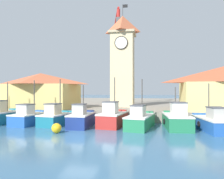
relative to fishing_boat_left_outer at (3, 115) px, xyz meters
name	(u,v)px	position (x,y,z in m)	size (l,w,h in m)	color
ground_plane	(79,138)	(10.02, -5.18, -0.81)	(300.00, 300.00, 0.00)	#386689
quay_wharf	(126,105)	(10.02, 22.91, -0.24)	(120.00, 40.00, 1.14)	gray
fishing_boat_left_outer	(3,115)	(0.00, 0.00, 0.00)	(2.85, 4.67, 4.25)	#196B7F
fishing_boat_left_inner	(30,117)	(3.15, -0.08, -0.10)	(2.63, 4.55, 4.44)	#2356A8
fishing_boat_mid_left	(57,117)	(5.94, 0.01, -0.08)	(2.57, 4.44, 4.51)	#196B7F
fishing_boat_center	(82,118)	(8.65, -0.54, -0.04)	(1.96, 4.30, 3.89)	navy
fishing_boat_mid_right	(113,118)	(11.50, 0.21, 0.01)	(2.51, 4.53, 4.66)	#AD2823
fishing_boat_right_inner	(140,120)	(14.11, -0.21, -0.07)	(2.70, 5.42, 4.46)	#237A4C
fishing_boat_right_outer	(177,119)	(17.32, 0.07, 0.00)	(2.40, 4.88, 3.71)	#237A4C
fishing_boat_far_right	(212,122)	(20.15, -0.50, -0.10)	(2.68, 5.35, 4.02)	#2356A8
clock_tower	(123,58)	(11.10, 10.30, 7.08)	(3.55, 3.55, 14.37)	beige
warehouse_left	(41,90)	(0.96, 5.97, 2.62)	(9.21, 6.72, 4.48)	tan
port_crane_near	(118,68)	(9.63, 15.96, 6.36)	(2.90, 7.42, 16.31)	maroon
mooring_buoy	(56,128)	(7.67, -3.84, -0.42)	(0.78, 0.78, 0.78)	gold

